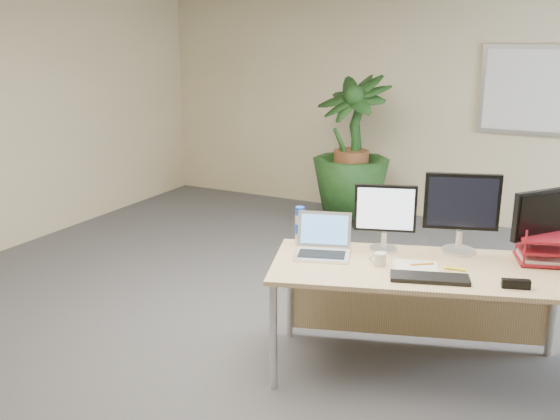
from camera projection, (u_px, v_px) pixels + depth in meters
The scene contains 17 objects.
floor at pixel (265, 369), 4.13m from camera, with size 8.00×8.00×0.00m, color #47474C.
back_wall at pixel (430, 104), 7.18m from camera, with size 7.00×0.04×2.70m, color beige.
whiteboard at pixel (544, 91), 6.56m from camera, with size 1.30×0.04×0.95m.
desk at pixel (421, 283), 4.06m from camera, with size 2.06×1.35×0.73m.
floor_plant at pixel (351, 160), 7.07m from camera, with size 0.84×0.84×1.50m, color #173714.
monitor_left at pixel (385, 213), 4.14m from camera, with size 0.40×0.18×0.45m.
monitor_right at pixel (461, 208), 4.08m from camera, with size 0.47×0.22×0.54m.
monitor_dark at pixel (539, 220), 3.98m from camera, with size 0.29×0.35×0.46m.
laptop at pixel (323, 245), 4.13m from camera, with size 0.44×0.41×0.26m.
keyboard at pixel (430, 278), 3.70m from camera, with size 0.46×0.15×0.03m, color black.
coffee_mug at pixel (380, 259), 3.93m from camera, with size 0.11×0.07×0.08m.
spiral_notebook at pixel (416, 266), 3.90m from camera, with size 0.27×0.20×0.01m, color silver.
orange_pen at pixel (422, 264), 3.91m from camera, with size 0.01×0.01×0.15m, color orange.
yellow_highlighter at pixel (455, 269), 3.85m from camera, with size 0.02×0.02×0.13m, color yellow.
water_bottle at pixel (300, 227), 4.29m from camera, with size 0.07×0.07×0.27m.
letter_tray at pixel (547, 251), 3.97m from camera, with size 0.42×0.37×0.17m.
stapler at pixel (516, 284), 3.58m from camera, with size 0.16×0.04×0.05m, color black.
Camera 1 is at (1.77, -3.22, 2.15)m, focal length 40.00 mm.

